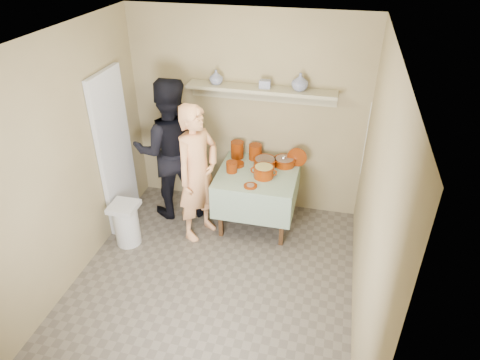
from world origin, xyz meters
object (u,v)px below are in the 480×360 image
(serving_table, at_px, (258,180))
(person_helper, at_px, (170,150))
(cazuela_rice, at_px, (264,171))
(person_cook, at_px, (198,174))
(trash_bin, at_px, (126,224))

(serving_table, bearing_deg, person_helper, 179.94)
(person_helper, bearing_deg, cazuela_rice, 153.31)
(cazuela_rice, bearing_deg, serving_table, 133.28)
(person_cook, relative_size, cazuela_rice, 5.23)
(person_helper, bearing_deg, serving_table, 157.75)
(person_cook, bearing_deg, person_helper, 77.99)
(person_cook, distance_m, trash_bin, 1.07)
(person_cook, relative_size, trash_bin, 3.08)
(person_cook, height_order, cazuela_rice, person_cook)
(serving_table, distance_m, cazuela_rice, 0.24)
(person_cook, bearing_deg, serving_table, -34.82)
(cazuela_rice, height_order, trash_bin, cazuela_rice)
(serving_table, xyz_separation_m, trash_bin, (-1.45, -0.77, -0.36))
(serving_table, distance_m, trash_bin, 1.68)
(person_helper, xyz_separation_m, cazuela_rice, (1.22, -0.10, -0.09))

